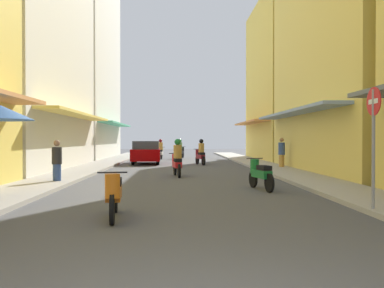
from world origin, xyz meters
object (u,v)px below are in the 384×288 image
motorbike_black (181,150)px  parked_car (146,152)px  motorbike_white (161,151)px  pedestrian_foreground (57,162)px  street_sign_no_entry (374,132)px  motorbike_maroon (200,153)px  pedestrian_crossing (282,153)px  motorbike_red (177,160)px  motorbike_green (260,173)px  motorbike_orange (114,193)px

motorbike_black → parked_car: size_ratio=0.42×
motorbike_black → motorbike_white: size_ratio=0.97×
motorbike_white → pedestrian_foreground: motorbike_white is taller
motorbike_white → street_sign_no_entry: street_sign_no_entry is taller
motorbike_maroon → motorbike_white: size_ratio=0.98×
pedestrian_crossing → street_sign_no_entry: 12.82m
parked_car → street_sign_no_entry: 18.56m
parked_car → pedestrian_crossing: size_ratio=2.54×
motorbike_red → motorbike_black: bearing=89.1°
motorbike_white → pedestrian_foreground: size_ratio=1.18×
parked_car → motorbike_green: bearing=-71.1°
motorbike_red → street_sign_no_entry: street_sign_no_entry is taller
motorbike_red → street_sign_no_entry: bearing=-64.7°
motorbike_maroon → street_sign_no_entry: street_sign_no_entry is taller
parked_car → street_sign_no_entry: street_sign_no_entry is taller
motorbike_black → pedestrian_crossing: size_ratio=1.07×
motorbike_maroon → parked_car: (-3.39, 1.15, 0.04)m
motorbike_maroon → pedestrian_crossing: size_ratio=1.08×
motorbike_white → motorbike_red: bearing=-84.7°
pedestrian_foreground → motorbike_black: bearing=76.7°
motorbike_maroon → motorbike_orange: bearing=-98.9°
motorbike_maroon → parked_car: bearing=161.4°
motorbike_maroon → motorbike_white: (-2.69, 6.26, 0.00)m
motorbike_orange → street_sign_no_entry: (5.32, 0.30, 1.21)m
motorbike_red → motorbike_white: size_ratio=1.00×
motorbike_black → motorbike_orange: size_ratio=0.97×
motorbike_maroon → pedestrian_foreground: 11.83m
motorbike_white → parked_car: 5.16m
motorbike_black → parked_car: (-2.23, -7.10, 0.04)m
motorbike_green → street_sign_no_entry: (1.52, -4.18, 1.21)m
motorbike_red → motorbike_green: (2.59, -4.52, -0.20)m
motorbike_green → street_sign_no_entry: size_ratio=0.68×
motorbike_red → motorbike_orange: motorbike_red is taller
motorbike_green → motorbike_orange: size_ratio=0.99×
motorbike_white → pedestrian_crossing: bearing=-55.7°
pedestrian_crossing → street_sign_no_entry: size_ratio=0.62×
street_sign_no_entry → motorbike_orange: bearing=-176.8°
pedestrian_foreground → pedestrian_crossing: pedestrian_crossing is taller
motorbike_black → motorbike_green: size_ratio=0.98×
motorbike_red → motorbike_green: motorbike_red is taller
pedestrian_crossing → street_sign_no_entry: bearing=-96.1°
motorbike_black → motorbike_green: 20.57m
motorbike_red → pedestrian_foreground: (-4.16, -2.77, 0.06)m
motorbike_red → parked_car: 9.03m
motorbike_red → motorbike_white: same height
motorbike_green → pedestrian_crossing: bearing=71.4°
motorbike_green → pedestrian_foreground: (-6.75, 1.75, 0.26)m
motorbike_red → motorbike_green: 5.21m
pedestrian_foreground → street_sign_no_entry: bearing=-35.6°
street_sign_no_entry → motorbike_red: bearing=115.3°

